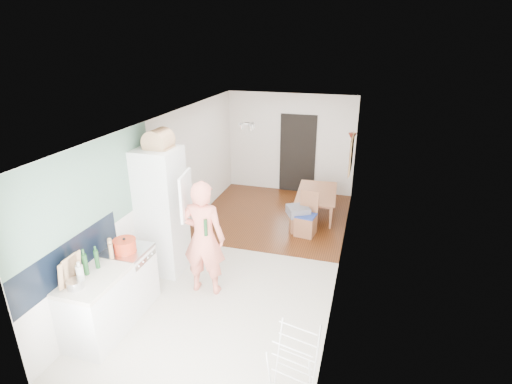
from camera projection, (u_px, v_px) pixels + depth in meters
The scene contains 32 objects.
room_shell at pixel (249, 193), 6.88m from camera, with size 3.20×7.00×2.50m, color white, non-canonical shape.
floor at pixel (250, 256), 7.34m from camera, with size 3.20×7.00×0.01m, color beige.
wood_floor_overlay at pixel (274, 215), 8.99m from camera, with size 3.20×3.30×0.01m, color #602A0F.
sage_wall_panel at pixel (90, 192), 5.29m from camera, with size 0.02×3.00×1.30m, color slate.
tile_splashback at pixel (71, 259), 5.05m from camera, with size 0.02×1.90×0.50m, color black.
doorway_recess at pixel (298, 154), 10.03m from camera, with size 0.90×0.04×2.00m, color black.
base_cabinet at pixel (98, 309), 5.24m from camera, with size 0.60×0.90×0.86m, color white.
worktop at pixel (93, 280), 5.07m from camera, with size 0.62×0.92×0.06m, color beige.
range_cooker at pixel (130, 278), 5.91m from camera, with size 0.60×0.60×0.88m, color white.
cooker_top at pixel (126, 251), 5.74m from camera, with size 0.60×0.60×0.04m, color #BBBBBE.
fridge_housing at pixel (162, 212), 6.58m from camera, with size 0.66×0.66×2.15m, color white.
fridge_door at pixel (186, 195), 5.98m from camera, with size 0.56×0.04×0.70m, color white.
fridge_interior at pixel (177, 187), 6.32m from camera, with size 0.02×0.52×0.66m, color white.
pinboard at pixel (351, 154), 8.06m from camera, with size 0.03×0.90×0.70m, color tan.
pinboard_frame at pixel (351, 154), 8.06m from camera, with size 0.01×0.94×0.74m, color brown.
wall_sconce at pixel (352, 137), 8.57m from camera, with size 0.18×0.18×0.16m, color maroon.
person at pixel (203, 228), 5.98m from camera, with size 0.79×0.52×2.18m, color #F78069.
dining_table at pixel (317, 205), 8.97m from camera, with size 1.30×0.72×0.46m, color brown.
dining_chair at pixel (306, 215), 7.95m from camera, with size 0.38×0.38×0.90m, color brown, non-canonical shape.
stool at pixel (297, 223), 8.19m from camera, with size 0.28×0.28×0.37m, color brown, non-canonical shape.
grey_drape at pixel (298, 211), 8.09m from camera, with size 0.41×0.41×0.19m, color slate.
drying_rack at pixel (294, 369), 4.30m from camera, with size 0.45×0.41×0.87m, color white, non-canonical shape.
bread_bin at pixel (158, 141), 6.17m from camera, with size 0.41×0.39×0.22m, color tan, non-canonical shape.
red_casserole at pixel (125, 245), 5.64m from camera, with size 0.32×0.32×0.19m, color red.
steel_pan at pixel (75, 284), 4.84m from camera, with size 0.20×0.20×0.10m, color #BBBBBE.
held_bottle at pixel (206, 228), 5.78m from camera, with size 0.06×0.06×0.26m, color #19431E.
bottle_a at pixel (85, 265), 5.08m from camera, with size 0.07×0.07×0.29m, color #19431E.
bottle_b at pixel (97, 259), 5.23m from camera, with size 0.06×0.06×0.26m, color #19431E.
bottle_c at pixel (80, 274), 4.95m from camera, with size 0.09×0.09×0.22m, color beige.
pepper_mill_front at pixel (111, 251), 5.46m from camera, with size 0.06×0.06×0.22m, color tan.
pepper_mill_back at pixel (111, 249), 5.52m from camera, with size 0.06×0.06×0.22m, color tan.
chopping_boards at pixel (70, 271), 4.86m from camera, with size 0.04×0.29×0.39m, color tan, non-canonical shape.
Camera 1 is at (1.90, -6.11, 3.79)m, focal length 28.00 mm.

